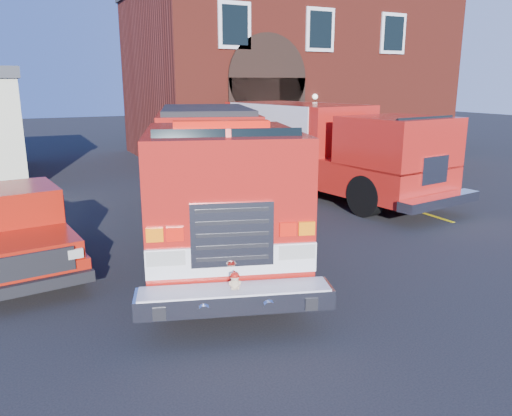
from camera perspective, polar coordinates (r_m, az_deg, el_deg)
name	(u,v)px	position (r m, az deg, el deg)	size (l,w,h in m)	color
ground	(234,251)	(11.68, -2.58, -4.89)	(100.00, 100.00, 0.00)	black
parking_stripe_near	(415,210)	(16.01, 17.76, -0.27)	(0.12, 3.00, 0.01)	yellow
parking_stripe_mid	(356,192)	(18.23, 11.31, 1.84)	(0.12, 3.00, 0.01)	yellow
parking_stripe_far	(311,178)	(20.64, 6.30, 3.46)	(0.12, 3.00, 0.01)	yellow
fire_station	(283,74)	(27.57, 3.11, 15.07)	(15.20, 10.20, 8.45)	maroon
fire_engine	(212,174)	(12.32, -5.03, 3.93)	(5.76, 10.60, 3.15)	black
pickup_truck	(12,227)	(11.78, -26.10, -2.01)	(2.55, 5.50, 1.74)	black
secondary_truck	(324,146)	(17.73, 7.81, 7.09)	(4.27, 9.74, 3.06)	black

